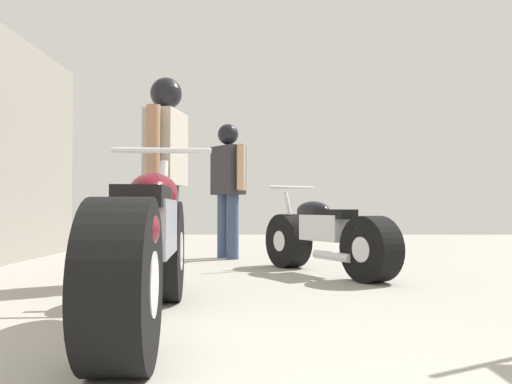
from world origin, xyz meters
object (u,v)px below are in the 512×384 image
object	(u,v)px
mechanic_with_helmet	(166,159)
mechanic_in_blue	(228,178)
motorcycle_black_naked	(327,237)
motorcycle_maroon_cruiser	(147,247)

from	to	relation	value
mechanic_with_helmet	mechanic_in_blue	bearing A→B (deg)	79.28
motorcycle_black_naked	mechanic_with_helmet	distance (m)	1.69
motorcycle_black_naked	motorcycle_maroon_cruiser	bearing A→B (deg)	-118.73
mechanic_in_blue	mechanic_with_helmet	size ratio (longest dim) A/B	0.97
motorcycle_maroon_cruiser	mechanic_in_blue	xyz separation A→B (m)	(0.19, 3.77, 0.58)
motorcycle_maroon_cruiser	motorcycle_black_naked	world-z (taller)	motorcycle_maroon_cruiser
mechanic_with_helmet	motorcycle_black_naked	bearing A→B (deg)	21.40
mechanic_in_blue	motorcycle_black_naked	bearing A→B (deg)	-55.67
motorcycle_maroon_cruiser	motorcycle_black_naked	size ratio (longest dim) A/B	1.30
motorcycle_maroon_cruiser	mechanic_with_helmet	distance (m)	1.80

